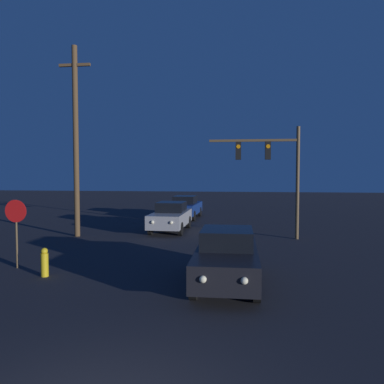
{
  "coord_description": "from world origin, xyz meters",
  "views": [
    {
      "loc": [
        1.87,
        -4.42,
        3.35
      ],
      "look_at": [
        0.0,
        10.64,
        2.55
      ],
      "focal_mm": 35.0,
      "sensor_mm": 36.0,
      "label": 1
    }
  ],
  "objects_px": {
    "traffic_signal_mast": "(274,164)",
    "fire_hydrant": "(45,262)",
    "car_far": "(186,207)",
    "stop_sign": "(16,220)",
    "utility_pole": "(76,139)",
    "car_mid": "(171,217)",
    "car_near": "(227,257)"
  },
  "relations": [
    {
      "from": "traffic_signal_mast",
      "to": "fire_hydrant",
      "type": "bearing_deg",
      "value": -134.9
    },
    {
      "from": "traffic_signal_mast",
      "to": "fire_hydrant",
      "type": "height_order",
      "value": "traffic_signal_mast"
    },
    {
      "from": "car_far",
      "to": "fire_hydrant",
      "type": "relative_size",
      "value": 4.97
    },
    {
      "from": "stop_sign",
      "to": "utility_pole",
      "type": "relative_size",
      "value": 0.24
    },
    {
      "from": "traffic_signal_mast",
      "to": "stop_sign",
      "type": "distance_m",
      "value": 11.96
    },
    {
      "from": "traffic_signal_mast",
      "to": "stop_sign",
      "type": "bearing_deg",
      "value": -143.13
    },
    {
      "from": "fire_hydrant",
      "to": "car_mid",
      "type": "bearing_deg",
      "value": 76.33
    },
    {
      "from": "car_near",
      "to": "car_mid",
      "type": "xyz_separation_m",
      "value": [
        -3.48,
        9.83,
        0.0
      ]
    },
    {
      "from": "car_near",
      "to": "fire_hydrant",
      "type": "relative_size",
      "value": 4.9
    },
    {
      "from": "car_near",
      "to": "fire_hydrant",
      "type": "height_order",
      "value": "car_near"
    },
    {
      "from": "car_near",
      "to": "traffic_signal_mast",
      "type": "bearing_deg",
      "value": -104.33
    },
    {
      "from": "utility_pole",
      "to": "traffic_signal_mast",
      "type": "bearing_deg",
      "value": 3.25
    },
    {
      "from": "car_far",
      "to": "fire_hydrant",
      "type": "bearing_deg",
      "value": -95.65
    },
    {
      "from": "traffic_signal_mast",
      "to": "utility_pole",
      "type": "bearing_deg",
      "value": -176.75
    },
    {
      "from": "car_far",
      "to": "traffic_signal_mast",
      "type": "distance_m",
      "value": 9.88
    },
    {
      "from": "stop_sign",
      "to": "car_far",
      "type": "bearing_deg",
      "value": 75.24
    },
    {
      "from": "stop_sign",
      "to": "car_near",
      "type": "bearing_deg",
      "value": -8.09
    },
    {
      "from": "stop_sign",
      "to": "car_mid",
      "type": "bearing_deg",
      "value": 66.31
    },
    {
      "from": "car_near",
      "to": "car_mid",
      "type": "bearing_deg",
      "value": -70.38
    },
    {
      "from": "traffic_signal_mast",
      "to": "utility_pole",
      "type": "xyz_separation_m",
      "value": [
        -10.12,
        -0.57,
        1.31
      ]
    },
    {
      "from": "car_near",
      "to": "car_far",
      "type": "bearing_deg",
      "value": -77.48
    },
    {
      "from": "utility_pole",
      "to": "stop_sign",
      "type": "bearing_deg",
      "value": -83.85
    },
    {
      "from": "car_near",
      "to": "traffic_signal_mast",
      "type": "xyz_separation_m",
      "value": [
        2.09,
        8.11,
        2.93
      ]
    },
    {
      "from": "car_far",
      "to": "stop_sign",
      "type": "xyz_separation_m",
      "value": [
        -3.87,
        -14.69,
        0.86
      ]
    },
    {
      "from": "traffic_signal_mast",
      "to": "fire_hydrant",
      "type": "distance_m",
      "value": 11.7
    },
    {
      "from": "car_near",
      "to": "fire_hydrant",
      "type": "distance_m",
      "value": 5.85
    },
    {
      "from": "car_near",
      "to": "stop_sign",
      "type": "height_order",
      "value": "stop_sign"
    },
    {
      "from": "car_mid",
      "to": "traffic_signal_mast",
      "type": "relative_size",
      "value": 0.82
    },
    {
      "from": "car_near",
      "to": "fire_hydrant",
      "type": "bearing_deg",
      "value": -1.51
    },
    {
      "from": "utility_pole",
      "to": "car_mid",
      "type": "bearing_deg",
      "value": 26.68
    },
    {
      "from": "car_near",
      "to": "car_mid",
      "type": "relative_size",
      "value": 0.99
    },
    {
      "from": "car_mid",
      "to": "car_near",
      "type": "bearing_deg",
      "value": 110.73
    }
  ]
}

